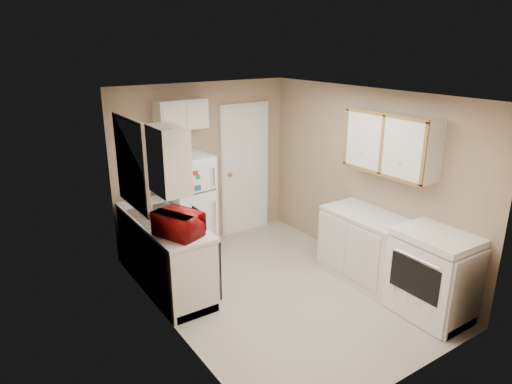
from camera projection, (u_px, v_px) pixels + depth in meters
floor at (278, 290)px, 5.67m from camera, size 3.80×3.80×0.00m
ceiling at (282, 94)px, 4.92m from camera, size 3.80×3.80×0.00m
wall_left at (168, 225)px, 4.56m from camera, size 3.80×3.80×0.00m
wall_right at (365, 180)px, 6.03m from camera, size 3.80×3.80×0.00m
wall_back at (204, 164)px, 6.79m from camera, size 2.80×2.80×0.00m
wall_front at (416, 262)px, 3.80m from camera, size 2.80×2.80×0.00m
left_counter at (165, 253)px, 5.66m from camera, size 0.60×1.80×0.90m
dishwasher at (208, 262)px, 5.33m from camera, size 0.03×0.58×0.72m
sink at (158, 218)px, 5.65m from camera, size 0.54×0.74×0.16m
microwave at (179, 223)px, 5.00m from camera, size 0.57×0.46×0.34m
soap_bottle at (147, 200)px, 5.86m from camera, size 0.09×0.10×0.20m
window_blinds at (132, 163)px, 5.28m from camera, size 0.10×0.98×1.08m
upper_cabinet_left at (169, 160)px, 4.62m from camera, size 0.30×0.45×0.70m
refrigerator at (189, 206)px, 6.43m from camera, size 0.66×0.65×1.47m
cabinet_over_fridge at (181, 114)px, 6.21m from camera, size 0.70×0.30×0.40m
interior_door at (245, 170)px, 7.19m from camera, size 0.86×0.06×2.08m
right_counter at (392, 259)px, 5.48m from camera, size 0.60×2.00×0.90m
stove at (434, 274)px, 5.04m from camera, size 0.68×0.84×1.00m
upper_cabinet_right at (391, 143)px, 5.37m from camera, size 0.30×1.20×0.70m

